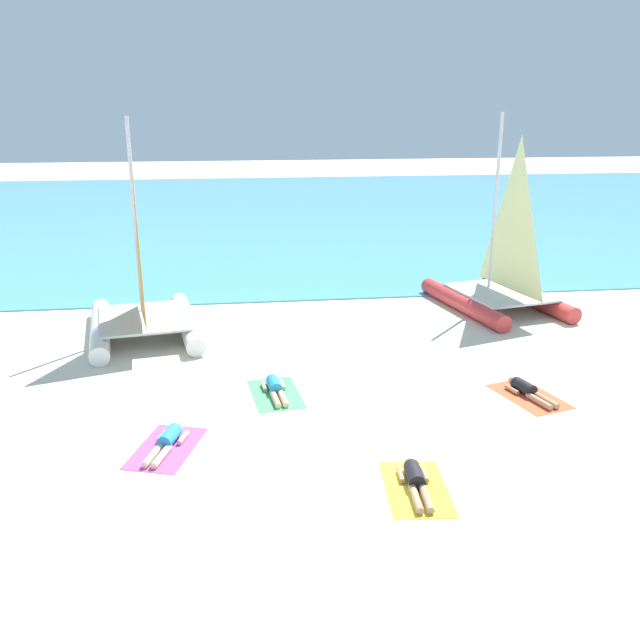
{
  "coord_description": "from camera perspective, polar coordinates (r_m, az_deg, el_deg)",
  "views": [
    {
      "loc": [
        -2.15,
        -11.83,
        6.6
      ],
      "look_at": [
        0.0,
        4.81,
        1.2
      ],
      "focal_mm": 38.2,
      "sensor_mm": 36.0,
      "label": 1
    }
  ],
  "objects": [
    {
      "name": "ground_plane",
      "position": [
        22.91,
        -1.67,
        1.09
      ],
      "size": [
        120.0,
        120.0,
        0.0
      ],
      "primitive_type": "plane",
      "color": "beige"
    },
    {
      "name": "ocean_water",
      "position": [
        43.07,
        -4.47,
        9.01
      ],
      "size": [
        120.0,
        40.0,
        0.05
      ],
      "primitive_type": "cube",
      "color": "#4C9EB7",
      "rests_on": "ground"
    },
    {
      "name": "sailboat_red",
      "position": [
        23.22,
        14.83,
        3.13
      ],
      "size": [
        4.0,
        5.35,
        6.29
      ],
      "rotation": [
        0.0,
        0.0,
        0.2
      ],
      "color": "#CC3838",
      "rests_on": "ground"
    },
    {
      "name": "sailboat_white",
      "position": [
        20.46,
        -14.63,
        1.15
      ],
      "size": [
        3.78,
        5.2,
        6.22
      ],
      "rotation": [
        0.0,
        0.0,
        0.16
      ],
      "color": "white",
      "rests_on": "ground"
    },
    {
      "name": "towel_leftmost",
      "position": [
        14.15,
        -12.75,
        -10.41
      ],
      "size": [
        1.62,
        2.14,
        0.01
      ],
      "primitive_type": "cube",
      "rotation": [
        0.0,
        0.0,
        -0.3
      ],
      "color": "#D84C99",
      "rests_on": "ground"
    },
    {
      "name": "sunbather_leftmost",
      "position": [
        14.14,
        -12.68,
        -9.84
      ],
      "size": [
        0.83,
        1.54,
        0.3
      ],
      "rotation": [
        0.0,
        0.0,
        -0.3
      ],
      "color": "#268CCC",
      "rests_on": "towel_leftmost"
    },
    {
      "name": "towel_center_left",
      "position": [
        16.21,
        -3.73,
        -6.2
      ],
      "size": [
        1.31,
        2.01,
        0.01
      ],
      "primitive_type": "cube",
      "rotation": [
        0.0,
        0.0,
        0.11
      ],
      "color": "#4CB266",
      "rests_on": "ground"
    },
    {
      "name": "sunbather_center_left",
      "position": [
        16.22,
        -3.78,
        -5.7
      ],
      "size": [
        0.59,
        1.57,
        0.3
      ],
      "rotation": [
        0.0,
        0.0,
        0.11
      ],
      "color": "#268CCC",
      "rests_on": "towel_center_left"
    },
    {
      "name": "towel_center_right",
      "position": [
        12.65,
        8.05,
        -13.78
      ],
      "size": [
        1.24,
        1.98,
        0.01
      ],
      "primitive_type": "cube",
      "rotation": [
        0.0,
        0.0,
        -0.08
      ],
      "color": "yellow",
      "rests_on": "ground"
    },
    {
      "name": "sunbather_center_right",
      "position": [
        12.64,
        8.01,
        -13.13
      ],
      "size": [
        0.57,
        1.57,
        0.3
      ],
      "rotation": [
        0.0,
        0.0,
        -0.08
      ],
      "color": "black",
      "rests_on": "towel_center_right"
    },
    {
      "name": "towel_rightmost",
      "position": [
        16.79,
        17.1,
        -6.12
      ],
      "size": [
        1.58,
        2.13,
        0.01
      ],
      "primitive_type": "cube",
      "rotation": [
        0.0,
        0.0,
        0.28
      ],
      "color": "#EA5933",
      "rests_on": "ground"
    },
    {
      "name": "sunbather_rightmost",
      "position": [
        16.79,
        17.0,
        -5.65
      ],
      "size": [
        0.8,
        1.55,
        0.3
      ],
      "rotation": [
        0.0,
        0.0,
        0.28
      ],
      "color": "black",
      "rests_on": "towel_rightmost"
    }
  ]
}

